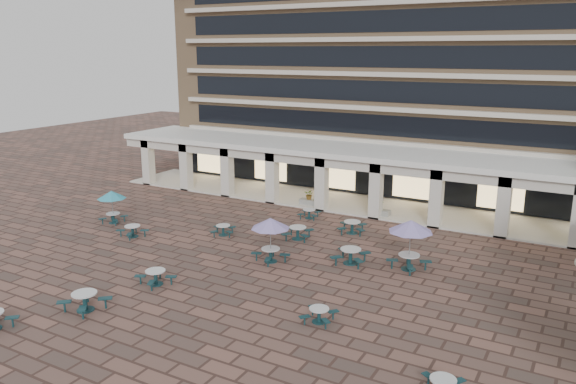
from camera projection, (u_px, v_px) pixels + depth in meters
name	position (u px, v px, depth m)	size (l,w,h in m)	color
ground	(255.00, 270.00, 30.12)	(120.00, 120.00, 0.00)	brown
apartment_building	(411.00, 37.00, 48.55)	(40.00, 15.50, 25.20)	tan
retail_arcade	(361.00, 167.00, 41.89)	(42.00, 6.60, 4.40)	white
picnic_table_1	(156.00, 276.00, 28.19)	(2.02, 2.02, 0.76)	#14373C
picnic_table_2	(319.00, 314.00, 24.29)	(1.57, 1.57, 0.66)	#14373C
picnic_table_4	(112.00, 196.00, 37.90)	(1.95, 1.95, 2.25)	#14373C
picnic_table_5	(85.00, 300.00, 25.37)	(1.99, 1.99, 0.85)	#14373C
picnic_table_6	(270.00, 225.00, 30.84)	(2.19, 2.19, 2.53)	#14373C
picnic_table_7	(351.00, 255.00, 30.96)	(2.09, 2.09, 0.87)	#14373C
picnic_table_8	(133.00, 230.00, 35.44)	(1.92, 1.92, 0.73)	#14373C
picnic_table_9	(223.00, 229.00, 35.75)	(1.85, 1.85, 0.67)	#14373C
picnic_table_10	(298.00, 232.00, 35.00)	(2.07, 2.07, 0.80)	#14373C
picnic_table_11	(411.00, 228.00, 29.67)	(2.39, 2.39, 2.76)	#14373C
picnic_table_12	(309.00, 213.00, 39.37)	(1.64, 1.64, 0.66)	#14373C
picnic_table_13	(352.00, 226.00, 36.13)	(2.09, 2.09, 0.80)	#14373C
planter_left	(309.00, 199.00, 42.48)	(1.50, 0.66, 1.30)	#969691
planter_right	(380.00, 208.00, 39.81)	(1.50, 0.83, 1.34)	#969691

